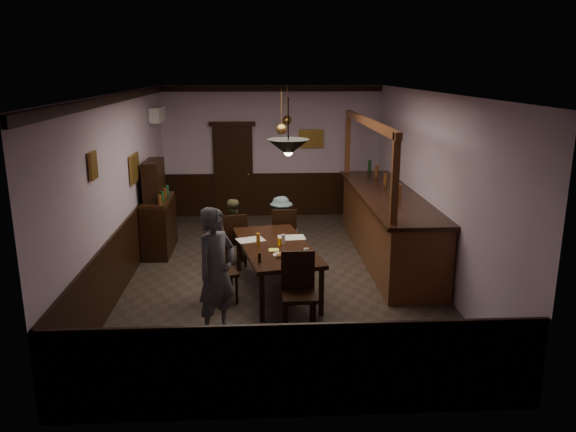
{
  "coord_description": "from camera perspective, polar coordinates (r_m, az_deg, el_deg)",
  "views": [
    {
      "loc": [
        -0.35,
        -8.87,
        3.36
      ],
      "look_at": [
        0.12,
        -0.5,
        1.15
      ],
      "focal_mm": 35.0,
      "sensor_mm": 36.0,
      "label": 1
    }
  ],
  "objects": [
    {
      "name": "person_seated_right",
      "position": [
        10.18,
        -0.69,
        -1.14
      ],
      "size": [
        0.85,
        0.72,
        1.14
      ],
      "primitive_type": "imported",
      "rotation": [
        0.0,
        0.0,
        3.63
      ],
      "color": "slate",
      "rests_on": "ground"
    },
    {
      "name": "person_standing",
      "position": [
        7.22,
        -7.26,
        -5.71
      ],
      "size": [
        0.71,
        0.73,
        1.7
      ],
      "primitive_type": "imported",
      "rotation": [
        0.0,
        0.0,
        0.86
      ],
      "color": "#575963",
      "rests_on": "ground"
    },
    {
      "name": "pendant_iron",
      "position": [
        7.47,
        0.02,
        6.96
      ],
      "size": [
        0.56,
        0.56,
        0.76
      ],
      "color": "black",
      "rests_on": "ground"
    },
    {
      "name": "coffee_cup",
      "position": [
        8.15,
        1.86,
        -3.55
      ],
      "size": [
        0.09,
        0.09,
        0.07
      ],
      "primitive_type": "imported",
      "rotation": [
        0.0,
        0.0,
        0.19
      ],
      "color": "white",
      "rests_on": "saucer"
    },
    {
      "name": "picture_left_large",
      "position": [
        10.04,
        -15.34,
        4.72
      ],
      "size": [
        0.04,
        0.62,
        0.48
      ],
      "color": "olive",
      "rests_on": "ground"
    },
    {
      "name": "newspaper_right",
      "position": [
        8.93,
        0.36,
        -2.2
      ],
      "size": [
        0.44,
        0.33,
        0.01
      ],
      "primitive_type": "cube",
      "rotation": [
        0.0,
        0.0,
        0.08
      ],
      "color": "silver",
      "rests_on": "dining_table"
    },
    {
      "name": "chair_far_right",
      "position": [
        9.92,
        -0.41,
        -1.72
      ],
      "size": [
        0.43,
        0.43,
        0.99
      ],
      "rotation": [
        0.0,
        0.0,
        3.13
      ],
      "color": "black",
      "rests_on": "ground"
    },
    {
      "name": "chair_near",
      "position": [
        7.45,
        1.09,
        -7.28
      ],
      "size": [
        0.46,
        0.46,
        1.03
      ],
      "rotation": [
        0.0,
        0.0,
        0.02
      ],
      "color": "black",
      "rests_on": "ground"
    },
    {
      "name": "room",
      "position": [
        9.07,
        -0.92,
        2.92
      ],
      "size": [
        5.01,
        8.01,
        3.01
      ],
      "color": "#2D2621",
      "rests_on": "ground"
    },
    {
      "name": "chair_far_left",
      "position": [
        9.77,
        -5.44,
        -2.2
      ],
      "size": [
        0.5,
        0.5,
        0.95
      ],
      "rotation": [
        0.0,
        0.0,
        3.39
      ],
      "color": "black",
      "rests_on": "ground"
    },
    {
      "name": "bar_counter",
      "position": [
        10.32,
        10.04,
        -0.78
      ],
      "size": [
        1.05,
        4.5,
        2.52
      ],
      "color": "#4F2B15",
      "rests_on": "ground"
    },
    {
      "name": "chair_side",
      "position": [
        8.32,
        -7.22,
        -5.28
      ],
      "size": [
        0.51,
        0.51,
        0.96
      ],
      "rotation": [
        0.0,
        0.0,
        1.84
      ],
      "color": "black",
      "rests_on": "ground"
    },
    {
      "name": "pendant_brass_far",
      "position": [
        12.05,
        -0.09,
        9.71
      ],
      "size": [
        0.2,
        0.2,
        0.81
      ],
      "color": "#BF8C3F",
      "rests_on": "ground"
    },
    {
      "name": "pepper_mill",
      "position": [
        7.81,
        -2.91,
        -4.24
      ],
      "size": [
        0.04,
        0.04,
        0.14
      ],
      "primitive_type": "cylinder",
      "color": "black",
      "rests_on": "dining_table"
    },
    {
      "name": "pendant_brass_mid",
      "position": [
        10.28,
        -0.68,
        8.83
      ],
      "size": [
        0.2,
        0.2,
        0.81
      ],
      "color": "#BF8C3F",
      "rests_on": "ground"
    },
    {
      "name": "napkin",
      "position": [
        8.35,
        -1.46,
        -3.46
      ],
      "size": [
        0.18,
        0.18,
        0.0
      ],
      "primitive_type": "cube",
      "rotation": [
        0.0,
        0.0,
        0.19
      ],
      "color": "#F4FF5D",
      "rests_on": "dining_table"
    },
    {
      "name": "ac_unit",
      "position": [
        11.98,
        -13.14,
        10.03
      ],
      "size": [
        0.2,
        0.85,
        0.3
      ],
      "color": "white",
      "rests_on": "ground"
    },
    {
      "name": "door_back",
      "position": [
        13.04,
        -5.58,
        4.49
      ],
      "size": [
        0.9,
        0.06,
        2.1
      ],
      "primitive_type": "cube",
      "color": "black",
      "rests_on": "ground"
    },
    {
      "name": "pastry_ring_b",
      "position": [
        8.07,
        -0.41,
        -3.85
      ],
      "size": [
        0.13,
        0.13,
        0.04
      ],
      "primitive_type": "torus",
      "color": "#C68C47",
      "rests_on": "pastry_plate"
    },
    {
      "name": "picture_back",
      "position": [
        12.99,
        2.37,
        7.85
      ],
      "size": [
        0.55,
        0.04,
        0.42
      ],
      "color": "olive",
      "rests_on": "ground"
    },
    {
      "name": "newspaper_left",
      "position": [
        8.84,
        -3.82,
        -2.43
      ],
      "size": [
        0.49,
        0.42,
        0.01
      ],
      "primitive_type": "cube",
      "rotation": [
        0.0,
        0.0,
        0.33
      ],
      "color": "silver",
      "rests_on": "dining_table"
    },
    {
      "name": "beer_glass",
      "position": [
        8.51,
        -3.05,
        -2.42
      ],
      "size": [
        0.06,
        0.06,
        0.2
      ],
      "primitive_type": "cylinder",
      "color": "#BF721E",
      "rests_on": "dining_table"
    },
    {
      "name": "person_seated_left",
      "position": [
        10.02,
        -5.71,
        -1.46
      ],
      "size": [
        0.64,
        0.55,
        1.14
      ],
      "primitive_type": "imported",
      "rotation": [
        0.0,
        0.0,
        3.38
      ],
      "color": "brown",
      "rests_on": "ground"
    },
    {
      "name": "pastry_plate",
      "position": [
        8.11,
        -0.78,
        -3.96
      ],
      "size": [
        0.22,
        0.22,
        0.01
      ],
      "primitive_type": "cylinder",
      "color": "white",
      "rests_on": "dining_table"
    },
    {
      "name": "sideboard",
      "position": [
        10.75,
        -13.06,
        0.03
      ],
      "size": [
        0.47,
        1.32,
        1.74
      ],
      "color": "black",
      "rests_on": "ground"
    },
    {
      "name": "pastry_ring_a",
      "position": [
        8.01,
        -0.77,
        -3.99
      ],
      "size": [
        0.13,
        0.13,
        0.04
      ],
      "primitive_type": "torus",
      "color": "#C68C47",
      "rests_on": "pastry_plate"
    },
    {
      "name": "water_glass",
      "position": [
        8.6,
        -0.48,
        -2.38
      ],
      "size": [
        0.06,
        0.06,
        0.15
      ],
      "primitive_type": "cylinder",
      "color": "silver",
      "rests_on": "dining_table"
    },
    {
      "name": "picture_left_small",
      "position": [
        7.67,
        -19.2,
        4.86
      ],
      "size": [
        0.04,
        0.28,
        0.36
      ],
      "color": "olive",
      "rests_on": "ground"
    },
    {
      "name": "saucer",
      "position": [
        8.18,
        1.54,
        -3.8
      ],
      "size": [
        0.15,
        0.15,
        0.01
      ],
      "primitive_type": "cylinder",
      "color": "white",
      "rests_on": "dining_table"
    },
    {
      "name": "soda_can",
      "position": [
        8.5,
        -0.88,
        -2.71
      ],
      "size": [
        0.07,
        0.07,
        0.12
      ],
      "primitive_type": "cylinder",
      "color": "#FFB315",
      "rests_on": "dining_table"
    },
    {
      "name": "dining_table",
      "position": [
        8.61,
        -1.26,
        -3.35
      ],
      "size": [
        1.39,
        2.35,
        0.75
      ],
      "rotation": [
        0.0,
        0.0,
        0.19
      ],
      "color": "black",
      "rests_on": "ground"
    }
  ]
}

